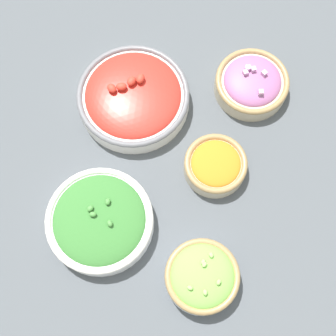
# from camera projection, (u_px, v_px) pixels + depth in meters

# --- Properties ---
(ground_plane) EXTENTS (3.00, 3.00, 0.00)m
(ground_plane) POSITION_uv_depth(u_px,v_px,m) (168.00, 173.00, 0.92)
(ground_plane) COLOR #4C5156
(bowl_carrots) EXTENTS (0.12, 0.12, 0.04)m
(bowl_carrots) POSITION_uv_depth(u_px,v_px,m) (215.00, 165.00, 0.90)
(bowl_carrots) COLOR beige
(bowl_carrots) RESTS_ON ground_plane
(bowl_broccoli) EXTENTS (0.20, 0.20, 0.06)m
(bowl_broccoli) POSITION_uv_depth(u_px,v_px,m) (100.00, 221.00, 0.86)
(bowl_broccoli) COLOR white
(bowl_broccoli) RESTS_ON ground_plane
(bowl_lettuce) EXTENTS (0.13, 0.13, 0.07)m
(bowl_lettuce) POSITION_uv_depth(u_px,v_px,m) (202.00, 276.00, 0.82)
(bowl_lettuce) COLOR silver
(bowl_lettuce) RESTS_ON ground_plane
(bowl_cherry_tomatoes) EXTENTS (0.23, 0.23, 0.07)m
(bowl_cherry_tomatoes) POSITION_uv_depth(u_px,v_px,m) (133.00, 97.00, 0.94)
(bowl_cherry_tomatoes) COLOR silver
(bowl_cherry_tomatoes) RESTS_ON ground_plane
(bowl_red_onion) EXTENTS (0.15, 0.15, 0.06)m
(bowl_red_onion) POSITION_uv_depth(u_px,v_px,m) (252.00, 83.00, 0.95)
(bowl_red_onion) COLOR beige
(bowl_red_onion) RESTS_ON ground_plane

